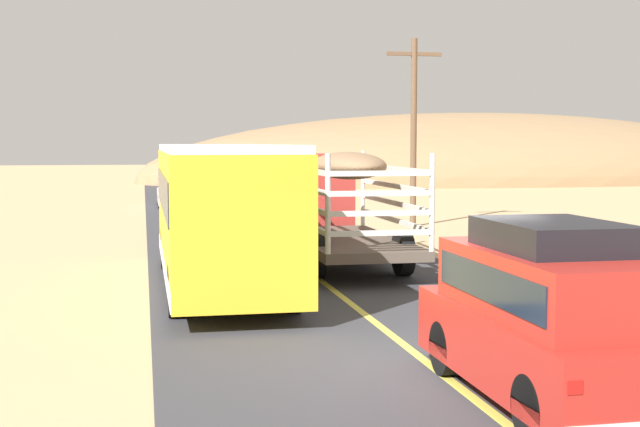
% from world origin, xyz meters
% --- Properties ---
extents(ground_plane, '(240.00, 240.00, 0.00)m').
position_xyz_m(ground_plane, '(0.00, 0.00, 0.00)').
color(ground_plane, tan).
extents(road_surface, '(8.00, 120.00, 0.02)m').
position_xyz_m(road_surface, '(0.00, 0.00, 0.01)').
color(road_surface, '#38383D').
rests_on(road_surface, ground).
extents(road_centre_line, '(0.16, 117.60, 0.00)m').
position_xyz_m(road_centre_line, '(0.00, 0.00, 0.02)').
color(road_centre_line, '#D8CC4C').
rests_on(road_centre_line, road_surface).
extents(suv_near, '(1.90, 4.62, 2.29)m').
position_xyz_m(suv_near, '(0.87, -1.95, 1.15)').
color(suv_near, '#B2261E').
rests_on(suv_near, road_surface).
extents(livestock_truck, '(2.53, 9.70, 3.02)m').
position_xyz_m(livestock_truck, '(1.04, 13.06, 1.79)').
color(livestock_truck, '#B2332D').
rests_on(livestock_truck, road_surface).
extents(bus, '(2.54, 10.00, 3.21)m').
position_xyz_m(bus, '(-2.41, 7.69, 1.75)').
color(bus, gold).
rests_on(bus, road_surface).
extents(car_far, '(1.80, 4.40, 1.46)m').
position_xyz_m(car_far, '(-2.48, 33.37, 0.69)').
color(car_far, silver).
rests_on(car_far, road_surface).
extents(power_pole_mid, '(2.20, 0.24, 7.28)m').
position_xyz_m(power_pole_mid, '(6.25, 20.83, 3.93)').
color(power_pole_mid, brown).
rests_on(power_pole_mid, ground).
extents(distant_hill, '(58.07, 24.27, 11.62)m').
position_xyz_m(distant_hill, '(24.18, 59.09, 0.00)').
color(distant_hill, '#8D6E4C').
rests_on(distant_hill, ground).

